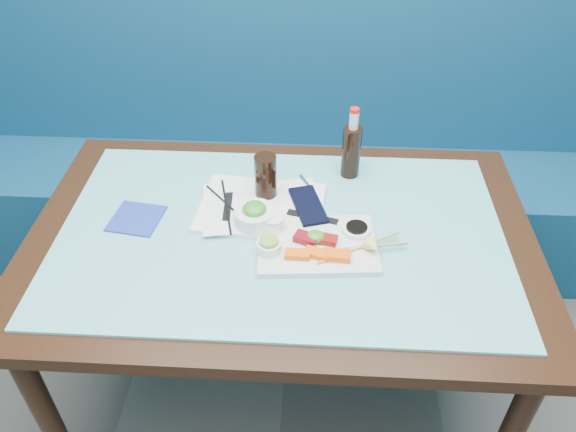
# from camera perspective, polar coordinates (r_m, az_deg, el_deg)

# --- Properties ---
(booth_bench) EXTENTS (3.00, 0.56, 1.17)m
(booth_bench) POSITION_cam_1_polar(r_m,az_deg,el_deg) (2.44, 0.66, 4.69)
(booth_bench) COLOR navy
(booth_bench) RESTS_ON ground
(dining_table) EXTENTS (1.40, 0.90, 0.75)m
(dining_table) POSITION_cam_1_polar(r_m,az_deg,el_deg) (1.61, -0.67, -3.97)
(dining_table) COLOR black
(dining_table) RESTS_ON ground
(glass_top) EXTENTS (1.22, 0.76, 0.01)m
(glass_top) POSITION_cam_1_polar(r_m,az_deg,el_deg) (1.55, -0.70, -1.63)
(glass_top) COLOR #60BAC0
(glass_top) RESTS_ON dining_table
(sashimi_plate) EXTENTS (0.33, 0.25, 0.02)m
(sashimi_plate) POSITION_cam_1_polar(r_m,az_deg,el_deg) (1.49, 2.97, -2.97)
(sashimi_plate) COLOR silver
(sashimi_plate) RESTS_ON glass_top
(salmon_left) EXTENTS (0.07, 0.03, 0.02)m
(salmon_left) POSITION_cam_1_polar(r_m,az_deg,el_deg) (1.44, 0.97, -3.92)
(salmon_left) COLOR #FF610A
(salmon_left) RESTS_ON sashimi_plate
(salmon_mid) EXTENTS (0.07, 0.05, 0.02)m
(salmon_mid) POSITION_cam_1_polar(r_m,az_deg,el_deg) (1.45, 2.96, -3.85)
(salmon_mid) COLOR #FF630A
(salmon_mid) RESTS_ON sashimi_plate
(salmon_right) EXTENTS (0.08, 0.04, 0.02)m
(salmon_right) POSITION_cam_1_polar(r_m,az_deg,el_deg) (1.44, 4.95, -4.03)
(salmon_right) COLOR #FC5B0A
(salmon_right) RESTS_ON sashimi_plate
(tuna_left) EXTENTS (0.07, 0.06, 0.02)m
(tuna_left) POSITION_cam_1_polar(r_m,az_deg,el_deg) (1.48, 1.84, -2.29)
(tuna_left) COLOR maroon
(tuna_left) RESTS_ON sashimi_plate
(tuna_right) EXTENTS (0.06, 0.04, 0.02)m
(tuna_right) POSITION_cam_1_polar(r_m,az_deg,el_deg) (1.49, 3.96, -2.40)
(tuna_right) COLOR maroon
(tuna_right) RESTS_ON sashimi_plate
(seaweed_garnish) EXTENTS (0.06, 0.06, 0.03)m
(seaweed_garnish) POSITION_cam_1_polar(r_m,az_deg,el_deg) (1.49, 2.81, -2.09)
(seaweed_garnish) COLOR #3D851E
(seaweed_garnish) RESTS_ON sashimi_plate
(ramekin_wasabi) EXTENTS (0.08, 0.08, 0.03)m
(ramekin_wasabi) POSITION_cam_1_polar(r_m,az_deg,el_deg) (1.46, -1.95, -3.09)
(ramekin_wasabi) COLOR white
(ramekin_wasabi) RESTS_ON sashimi_plate
(wasabi_fill) EXTENTS (0.07, 0.07, 0.01)m
(wasabi_fill) POSITION_cam_1_polar(r_m,az_deg,el_deg) (1.44, -1.96, -2.54)
(wasabi_fill) COLOR #7BA736
(wasabi_fill) RESTS_ON ramekin_wasabi
(ramekin_ginger) EXTENTS (0.06, 0.06, 0.02)m
(ramekin_ginger) POSITION_cam_1_polar(r_m,az_deg,el_deg) (1.52, -1.48, -0.85)
(ramekin_ginger) COLOR white
(ramekin_ginger) RESTS_ON sashimi_plate
(ginger_fill) EXTENTS (0.06, 0.06, 0.01)m
(ginger_fill) POSITION_cam_1_polar(r_m,az_deg,el_deg) (1.51, -1.49, -0.33)
(ginger_fill) COLOR #F4DDC8
(ginger_fill) RESTS_ON ramekin_ginger
(soy_dish) EXTENTS (0.09, 0.09, 0.02)m
(soy_dish) POSITION_cam_1_polar(r_m,az_deg,el_deg) (1.52, 6.97, -1.40)
(soy_dish) COLOR white
(soy_dish) RESTS_ON sashimi_plate
(soy_fill) EXTENTS (0.07, 0.07, 0.01)m
(soy_fill) POSITION_cam_1_polar(r_m,az_deg,el_deg) (1.52, 7.00, -1.11)
(soy_fill) COLOR black
(soy_fill) RESTS_ON soy_dish
(lemon_wedge) EXTENTS (0.06, 0.05, 0.04)m
(lemon_wedge) POSITION_cam_1_polar(r_m,az_deg,el_deg) (1.46, 8.70, -3.09)
(lemon_wedge) COLOR #F4F875
(lemon_wedge) RESTS_ON sashimi_plate
(chopstick_sleeve) EXTENTS (0.15, 0.06, 0.00)m
(chopstick_sleeve) POSITION_cam_1_polar(r_m,az_deg,el_deg) (1.57, 2.50, -0.08)
(chopstick_sleeve) COLOR black
(chopstick_sleeve) RESTS_ON sashimi_plate
(wooden_chopstick_a) EXTENTS (0.22, 0.14, 0.01)m
(wooden_chopstick_a) POSITION_cam_1_polar(r_m,az_deg,el_deg) (1.48, 7.25, -3.15)
(wooden_chopstick_a) COLOR tan
(wooden_chopstick_a) RESTS_ON sashimi_plate
(wooden_chopstick_b) EXTENTS (0.24, 0.06, 0.01)m
(wooden_chopstick_b) POSITION_cam_1_polar(r_m,az_deg,el_deg) (1.48, 7.63, -3.17)
(wooden_chopstick_b) COLOR #B07A53
(wooden_chopstick_b) RESTS_ON sashimi_plate
(serving_tray) EXTENTS (0.37, 0.29, 0.01)m
(serving_tray) POSITION_cam_1_polar(r_m,az_deg,el_deg) (1.62, -2.74, 0.86)
(serving_tray) COLOR white
(serving_tray) RESTS_ON glass_top
(paper_placemat) EXTENTS (0.36, 0.28, 0.00)m
(paper_placemat) POSITION_cam_1_polar(r_m,az_deg,el_deg) (1.61, -2.75, 1.07)
(paper_placemat) COLOR white
(paper_placemat) RESTS_ON serving_tray
(seaweed_bowl) EXTENTS (0.13, 0.13, 0.04)m
(seaweed_bowl) POSITION_cam_1_polar(r_m,az_deg,el_deg) (1.54, -3.41, -0.04)
(seaweed_bowl) COLOR white
(seaweed_bowl) RESTS_ON serving_tray
(seaweed_salad) EXTENTS (0.08, 0.08, 0.03)m
(seaweed_salad) POSITION_cam_1_polar(r_m,az_deg,el_deg) (1.52, -3.44, 0.73)
(seaweed_salad) COLOR #2D8D20
(seaweed_salad) RESTS_ON seaweed_bowl
(cola_glass) EXTENTS (0.08, 0.08, 0.13)m
(cola_glass) POSITION_cam_1_polar(r_m,az_deg,el_deg) (1.61, -2.29, 4.07)
(cola_glass) COLOR black
(cola_glass) RESTS_ON serving_tray
(navy_pouch) EXTENTS (0.12, 0.19, 0.01)m
(navy_pouch) POSITION_cam_1_polar(r_m,az_deg,el_deg) (1.60, 2.06, 1.06)
(navy_pouch) COLOR black
(navy_pouch) RESTS_ON serving_tray
(fork) EXTENTS (0.05, 0.09, 0.01)m
(fork) POSITION_cam_1_polar(r_m,az_deg,el_deg) (1.69, 1.95, 3.26)
(fork) COLOR silver
(fork) RESTS_ON serving_tray
(black_chopstick_a) EXTENTS (0.07, 0.24, 0.01)m
(black_chopstick_a) POSITION_cam_1_polar(r_m,az_deg,el_deg) (1.61, -6.29, 1.02)
(black_chopstick_a) COLOR black
(black_chopstick_a) RESTS_ON serving_tray
(black_chopstick_b) EXTENTS (0.16, 0.19, 0.01)m
(black_chopstick_b) POSITION_cam_1_polar(r_m,az_deg,el_deg) (1.61, -6.01, 1.01)
(black_chopstick_b) COLOR black
(black_chopstick_b) RESTS_ON serving_tray
(tray_sleeve) EXTENTS (0.03, 0.13, 0.00)m
(tray_sleeve) POSITION_cam_1_polar(r_m,az_deg,el_deg) (1.61, -6.14, 0.98)
(tray_sleeve) COLOR black
(tray_sleeve) RESTS_ON serving_tray
(cola_bottle_body) EXTENTS (0.07, 0.07, 0.16)m
(cola_bottle_body) POSITION_cam_1_polar(r_m,az_deg,el_deg) (1.72, 6.44, 6.49)
(cola_bottle_body) COLOR black
(cola_bottle_body) RESTS_ON glass_top
(cola_bottle_neck) EXTENTS (0.04, 0.04, 0.05)m
(cola_bottle_neck) POSITION_cam_1_polar(r_m,az_deg,el_deg) (1.67, 6.71, 9.63)
(cola_bottle_neck) COLOR silver
(cola_bottle_neck) RESTS_ON cola_bottle_body
(cola_bottle_cap) EXTENTS (0.03, 0.03, 0.01)m
(cola_bottle_cap) POSITION_cam_1_polar(r_m,az_deg,el_deg) (1.65, 6.79, 10.61)
(cola_bottle_cap) COLOR red
(cola_bottle_cap) RESTS_ON cola_bottle_neck
(blue_napkin) EXTENTS (0.15, 0.15, 0.01)m
(blue_napkin) POSITION_cam_1_polar(r_m,az_deg,el_deg) (1.64, -15.15, -0.24)
(blue_napkin) COLOR #1B3298
(blue_napkin) RESTS_ON glass_top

